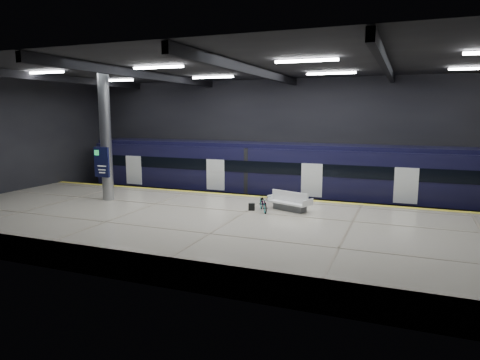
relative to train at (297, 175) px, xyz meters
The scene contains 10 objects.
ground 5.93m from the train, 99.10° to the right, with size 30.00×30.00×0.00m, color black.
room_shell 6.66m from the train, 99.12° to the right, with size 30.10×16.10×8.05m.
platform 8.18m from the train, 96.29° to the right, with size 30.00×11.00×1.10m, color beige.
safety_strip 3.04m from the train, 107.78° to the right, with size 30.00×0.40×0.01m, color yellow.
rails 2.17m from the train, behind, with size 30.00×1.52×0.16m.
train is the anchor object (origin of this frame).
bench 5.56m from the train, 79.58° to the right, with size 2.28×1.55×0.93m.
bicycle 6.14m from the train, 91.09° to the right, with size 0.54×1.54×0.81m, color #99999E.
pannier_bag 6.20m from the train, 96.69° to the right, with size 0.30×0.18×0.35m, color black.
info_column 11.28m from the train, 143.70° to the right, with size 0.90×0.78×6.90m.
Camera 1 is at (7.03, -19.68, 5.78)m, focal length 32.00 mm.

